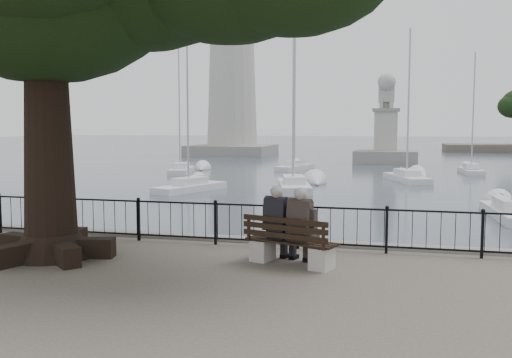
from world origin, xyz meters
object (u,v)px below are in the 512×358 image
(person_left, at_px, (280,227))
(person_right, at_px, (304,230))
(bench, at_px, (290,248))
(lion_monument, at_px, (386,140))
(lighthouse, at_px, (232,52))

(person_left, bearing_deg, person_right, -18.90)
(bench, xyz_separation_m, person_right, (0.27, 0.02, 0.39))
(bench, distance_m, lion_monument, 49.03)
(bench, distance_m, person_left, 0.51)
(person_right, xyz_separation_m, lighthouse, (-19.38, 61.06, 11.61))
(person_right, bearing_deg, lion_monument, 89.28)
(bench, relative_size, lion_monument, 0.22)
(person_right, bearing_deg, bench, -174.82)
(person_left, bearing_deg, lion_monument, 88.66)
(lighthouse, distance_m, lion_monument, 25.83)
(bench, height_order, lion_monument, lion_monument)
(bench, height_order, person_left, person_left)
(lighthouse, bearing_deg, lion_monument, -31.12)
(person_right, bearing_deg, lighthouse, 107.61)
(person_right, height_order, lighthouse, lighthouse)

